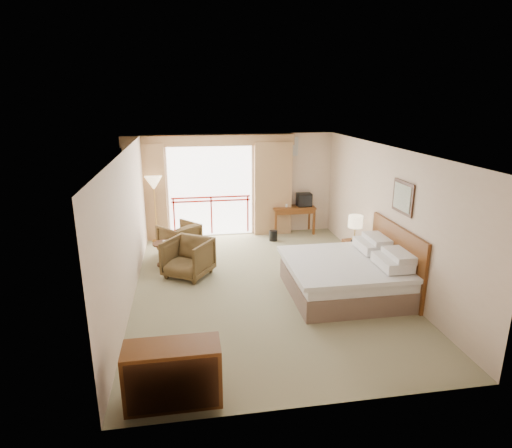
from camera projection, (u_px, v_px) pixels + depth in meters
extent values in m
plane|color=#837E59|center=(264.00, 286.00, 8.52)|extent=(7.00, 7.00, 0.00)
plane|color=white|center=(264.00, 149.00, 7.75)|extent=(7.00, 7.00, 0.00)
plane|color=beige|center=(240.00, 185.00, 11.44)|extent=(5.00, 0.00, 5.00)
plane|color=beige|center=(320.00, 306.00, 4.82)|extent=(5.00, 0.00, 5.00)
plane|color=beige|center=(128.00, 227.00, 7.74)|extent=(0.00, 7.00, 7.00)
plane|color=beige|center=(387.00, 215.00, 8.52)|extent=(0.00, 7.00, 7.00)
plane|color=white|center=(211.00, 192.00, 11.34)|extent=(2.40, 0.00, 2.40)
cube|color=#B01A0F|center=(211.00, 201.00, 11.39)|extent=(2.09, 0.03, 0.04)
cube|color=#B01A0F|center=(211.00, 197.00, 11.37)|extent=(2.09, 0.03, 0.04)
cube|color=#B01A0F|center=(174.00, 217.00, 11.35)|extent=(0.04, 0.03, 1.00)
cube|color=#B01A0F|center=(211.00, 215.00, 11.51)|extent=(0.04, 0.03, 1.00)
cube|color=#B01A0F|center=(248.00, 214.00, 11.66)|extent=(0.04, 0.03, 1.00)
cube|color=#956B46|center=(146.00, 193.00, 10.95)|extent=(1.00, 0.26, 2.50)
cube|color=#956B46|center=(273.00, 189.00, 11.46)|extent=(1.00, 0.26, 2.50)
cube|color=#956B46|center=(209.00, 140.00, 10.86)|extent=(4.40, 0.22, 0.28)
cube|color=silver|center=(289.00, 146.00, 11.33)|extent=(0.50, 0.04, 0.50)
cube|color=brown|center=(344.00, 284.00, 8.12)|extent=(2.05, 2.00, 0.40)
cube|color=white|center=(345.00, 269.00, 8.04)|extent=(2.01, 1.96, 0.22)
cube|color=white|center=(343.00, 263.00, 7.99)|extent=(2.09, 2.06, 0.08)
cube|color=white|center=(392.00, 262.00, 7.64)|extent=(0.50, 0.75, 0.18)
cube|color=white|center=(371.00, 245.00, 8.49)|extent=(0.50, 0.75, 0.18)
cube|color=white|center=(400.00, 255.00, 7.62)|extent=(0.40, 0.70, 0.14)
cube|color=white|center=(378.00, 239.00, 8.48)|extent=(0.40, 0.70, 0.14)
cube|color=#582A0F|center=(396.00, 259.00, 8.15)|extent=(0.06, 2.10, 1.30)
cube|color=black|center=(403.00, 197.00, 7.81)|extent=(0.03, 0.72, 0.60)
cube|color=silver|center=(402.00, 197.00, 7.81)|extent=(0.01, 0.60, 0.48)
cube|color=#582A0F|center=(354.00, 254.00, 9.42)|extent=(0.45, 0.52, 0.58)
cylinder|color=tan|center=(354.00, 239.00, 9.37)|extent=(0.13, 0.13, 0.04)
cylinder|color=tan|center=(355.00, 232.00, 9.32)|extent=(0.03, 0.03, 0.33)
cylinder|color=#FFE5B2|center=(356.00, 221.00, 9.26)|extent=(0.31, 0.31, 0.26)
cube|color=black|center=(356.00, 242.00, 9.17)|extent=(0.18, 0.14, 0.08)
cube|color=#582A0F|center=(293.00, 207.00, 11.63)|extent=(1.15, 0.56, 0.05)
cube|color=#582A0F|center=(276.00, 224.00, 11.43)|extent=(0.06, 0.06, 0.71)
cube|color=#582A0F|center=(314.00, 222.00, 11.60)|extent=(0.06, 0.06, 0.71)
cube|color=#582A0F|center=(272.00, 219.00, 11.89)|extent=(0.06, 0.06, 0.71)
cube|color=#582A0F|center=(309.00, 217.00, 12.05)|extent=(0.06, 0.06, 0.71)
cube|color=#582A0F|center=(291.00, 215.00, 11.95)|extent=(1.06, 0.03, 0.53)
cube|color=#582A0F|center=(295.00, 212.00, 11.42)|extent=(1.06, 0.03, 0.12)
cube|color=black|center=(304.00, 200.00, 11.63)|extent=(0.39, 0.30, 0.35)
cube|color=black|center=(306.00, 201.00, 11.48)|extent=(0.35, 0.02, 0.28)
cylinder|color=black|center=(281.00, 203.00, 11.54)|extent=(0.12, 0.12, 0.23)
cylinder|color=white|center=(286.00, 206.00, 11.54)|extent=(0.08, 0.08, 0.09)
cylinder|color=black|center=(273.00, 236.00, 11.15)|extent=(0.27, 0.27, 0.27)
imported|color=#48351D|center=(180.00, 253.00, 10.32)|extent=(1.12, 1.12, 0.74)
imported|color=#48351D|center=(189.00, 276.00, 9.00)|extent=(1.20, 1.21, 0.80)
cylinder|color=black|center=(164.00, 244.00, 9.42)|extent=(0.48, 0.48, 0.04)
cylinder|color=black|center=(164.00, 254.00, 9.49)|extent=(0.06, 0.06, 0.48)
cylinder|color=black|center=(165.00, 264.00, 9.56)|extent=(0.35, 0.35, 0.03)
imported|color=white|center=(163.00, 243.00, 9.41)|extent=(0.20, 0.24, 0.02)
cylinder|color=tan|center=(158.00, 241.00, 11.15)|extent=(0.28, 0.28, 0.03)
cylinder|color=tan|center=(156.00, 214.00, 10.94)|extent=(0.03, 0.03, 1.49)
cone|color=#FFE5B2|center=(154.00, 183.00, 10.71)|extent=(0.44, 0.44, 0.35)
cube|color=#582A0F|center=(173.00, 374.00, 5.19)|extent=(1.16, 0.48, 0.78)
cube|color=black|center=(173.00, 387.00, 4.96)|extent=(1.07, 0.02, 0.68)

